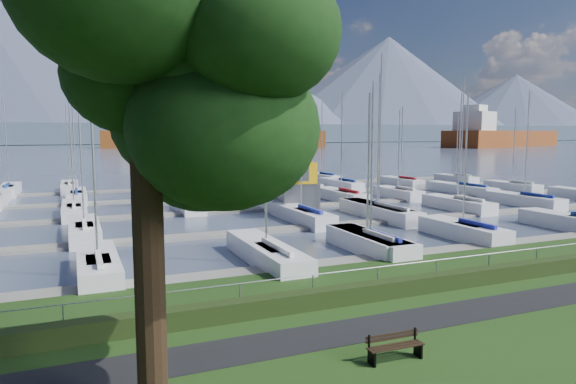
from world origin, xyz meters
TOP-DOWN VIEW (x-y plane):
  - path at (0.00, -3.00)m, footprint 160.00×2.00m
  - water at (0.00, 260.00)m, footprint 800.00×540.00m
  - hedge at (0.00, -0.40)m, footprint 80.00×0.70m
  - fence at (0.00, 0.00)m, footprint 80.00×0.04m
  - foothill at (0.00, 330.00)m, footprint 900.00×80.00m
  - mountains at (7.35, 404.62)m, footprint 1190.00×360.00m
  - docks at (0.00, 26.00)m, footprint 90.00×41.60m
  - bench_left at (-3.91, -5.44)m, footprint 1.81×0.48m
  - tree at (-9.89, -5.72)m, footprint 6.48×7.44m
  - crane at (5.99, 24.31)m, footprint 4.92×13.34m
  - cargo_ship_mid at (45.32, 216.14)m, footprint 101.42×39.09m
  - cargo_ship_east at (181.84, 174.76)m, footprint 88.79×46.52m
  - sailboat_fleet at (-1.15, 28.37)m, footprint 75.00×49.68m

SIDE VIEW (x-z plane):
  - water at x=0.00m, z-range -0.50..-0.30m
  - docks at x=0.00m, z-range -0.34..-0.09m
  - path at x=0.00m, z-range -0.01..0.03m
  - hedge at x=0.00m, z-range 0.00..0.70m
  - bench_left at x=-3.91m, z-range -0.01..0.84m
  - fence at x=0.00m, z-range 1.18..1.22m
  - cargo_ship_mid at x=45.32m, z-range -7.21..14.29m
  - cargo_ship_east at x=181.84m, z-range -7.09..14.41m
  - crane at x=5.99m, z-range -5.85..16.50m
  - sailboat_fleet at x=-1.15m, z-range -1.42..12.10m
  - foothill at x=0.00m, z-range 0.00..12.00m
  - tree at x=-9.89m, z-range 1.85..13.45m
  - mountains at x=7.35m, z-range -10.82..104.18m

